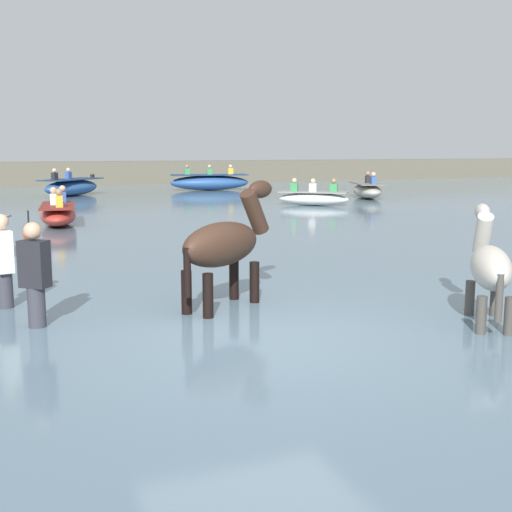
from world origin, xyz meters
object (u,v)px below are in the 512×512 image
at_px(horse_lead_dark_bay, 225,247).
at_px(boat_far_offshore, 210,182).
at_px(boat_near_starboard, 313,198).
at_px(channel_buoy, 29,233).
at_px(person_wading_mid, 4,273).
at_px(boat_mid_outer, 58,214).
at_px(horse_trailing_pinto, 489,270).
at_px(person_onlooker_left, 36,288).
at_px(boat_distant_east, 367,190).
at_px(boat_near_port, 72,187).

bearing_deg(horse_lead_dark_bay, boat_far_offshore, 72.57).
height_order(boat_near_starboard, channel_buoy, boat_near_starboard).
xyz_separation_m(horse_lead_dark_bay, person_wading_mid, (-2.66, 1.02, -0.33)).
distance_m(boat_mid_outer, channel_buoy, 3.03).
distance_m(horse_trailing_pinto, person_onlooker_left, 5.26).
xyz_separation_m(boat_far_offshore, person_onlooker_left, (-9.69, -23.52, 0.06)).
distance_m(horse_lead_dark_bay, person_wading_mid, 2.86).
height_order(boat_near_starboard, person_wading_mid, person_wading_mid).
xyz_separation_m(person_wading_mid, person_onlooker_left, (0.32, -1.13, 0.00)).
bearing_deg(boat_mid_outer, person_wading_mid, -99.27).
bearing_deg(horse_lead_dark_bay, horse_trailing_pinto, -36.24).
distance_m(horse_lead_dark_bay, boat_distant_east, 19.77).
distance_m(horse_lead_dark_bay, person_onlooker_left, 2.37).
relative_size(boat_near_starboard, person_onlooker_left, 1.56).
bearing_deg(boat_distant_east, person_wading_mid, -134.29).
height_order(horse_lead_dark_bay, person_wading_mid, horse_lead_dark_bay).
bearing_deg(boat_near_starboard, boat_distant_east, 32.43).
xyz_separation_m(boat_near_starboard, person_onlooker_left, (-10.45, -13.61, 0.18)).
bearing_deg(person_wading_mid, boat_near_port, 81.34).
height_order(boat_distant_east, person_wading_mid, person_wading_mid).
bearing_deg(channel_buoy, boat_mid_outer, 72.52).
bearing_deg(boat_near_port, boat_near_starboard, -47.91).
xyz_separation_m(horse_lead_dark_bay, boat_mid_outer, (-1.11, 10.52, -0.49)).
distance_m(horse_lead_dark_bay, boat_near_starboard, 15.76).
height_order(horse_lead_dark_bay, channel_buoy, horse_lead_dark_bay).
height_order(boat_far_offshore, boat_near_port, boat_far_offshore).
relative_size(boat_near_starboard, boat_distant_east, 0.82).
distance_m(boat_near_port, person_onlooker_left, 22.20).
bearing_deg(boat_far_offshore, horse_trailing_pinto, -100.62).
xyz_separation_m(horse_trailing_pinto, boat_near_port, (-2.08, 23.81, -0.26)).
distance_m(horse_trailing_pinto, channel_buoy, 10.61).
distance_m(boat_near_starboard, channel_buoy, 11.70).
xyz_separation_m(boat_near_starboard, channel_buoy, (-10.13, -5.87, -0.12)).
bearing_deg(horse_lead_dark_bay, boat_mid_outer, 96.01).
xyz_separation_m(horse_lead_dark_bay, boat_near_starboard, (8.11, 13.50, -0.51)).
distance_m(boat_distant_east, boat_near_port, 12.81).
relative_size(horse_lead_dark_bay, person_wading_mid, 1.24).
distance_m(horse_lead_dark_bay, boat_far_offshore, 24.54).
xyz_separation_m(person_onlooker_left, channel_buoy, (0.32, 7.74, -0.30)).
height_order(horse_trailing_pinto, boat_far_offshore, horse_trailing_pinto).
bearing_deg(boat_near_starboard, horse_lead_dark_bay, -121.00).
bearing_deg(horse_trailing_pinto, person_wading_mid, 150.93).
height_order(person_wading_mid, channel_buoy, person_wading_mid).
height_order(horse_lead_dark_bay, boat_near_starboard, horse_lead_dark_bay).
bearing_deg(boat_near_port, person_wading_mid, -98.66).
xyz_separation_m(boat_far_offshore, person_wading_mid, (-10.01, -22.39, 0.06)).
bearing_deg(boat_distant_east, boat_far_offshore, 120.54).
relative_size(horse_trailing_pinto, person_wading_mid, 1.08).
height_order(boat_far_offshore, boat_near_starboard, boat_far_offshore).
relative_size(horse_lead_dark_bay, boat_near_starboard, 0.79).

